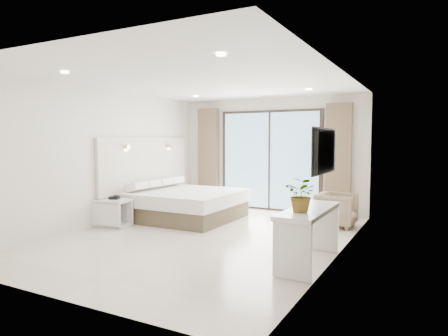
{
  "coord_description": "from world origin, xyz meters",
  "views": [
    {
      "loc": [
        3.53,
        -5.93,
        1.69
      ],
      "look_at": [
        0.17,
        0.4,
        1.19
      ],
      "focal_mm": 32.0,
      "sensor_mm": 36.0,
      "label": 1
    }
  ],
  "objects": [
    {
      "name": "nightstand",
      "position": [
        -1.99,
        -0.14,
        0.27
      ],
      "size": [
        0.65,
        0.56,
        0.53
      ],
      "rotation": [
        0.0,
        0.0,
        0.14
      ],
      "color": "silver",
      "rests_on": "ground"
    },
    {
      "name": "ground",
      "position": [
        0.0,
        0.0,
        0.0
      ],
      "size": [
        6.2,
        6.2,
        0.0
      ],
      "primitive_type": "plane",
      "color": "beige",
      "rests_on": "ground"
    },
    {
      "name": "phone",
      "position": [
        -1.99,
        -0.11,
        0.57
      ],
      "size": [
        0.22,
        0.2,
        0.06
      ],
      "primitive_type": "cube",
      "rotation": [
        0.0,
        0.0,
        0.38
      ],
      "color": "black",
      "rests_on": "nightstand"
    },
    {
      "name": "room_shell",
      "position": [
        -0.2,
        0.86,
        1.58
      ],
      "size": [
        4.62,
        6.22,
        2.72
      ],
      "color": "silver",
      "rests_on": "ground"
    },
    {
      "name": "plant",
      "position": [
        2.04,
        -0.98,
        0.95
      ],
      "size": [
        0.49,
        0.52,
        0.35
      ],
      "primitive_type": "imported",
      "rotation": [
        0.0,
        0.0,
        -0.2
      ],
      "color": "#33662D",
      "rests_on": "console_desk"
    },
    {
      "name": "bed",
      "position": [
        -1.22,
        1.2,
        0.32
      ],
      "size": [
        2.17,
        2.07,
        0.75
      ],
      "color": "brown",
      "rests_on": "ground"
    },
    {
      "name": "console_desk",
      "position": [
        2.04,
        -0.65,
        0.56
      ],
      "size": [
        0.5,
        1.6,
        0.77
      ],
      "color": "silver",
      "rests_on": "ground"
    },
    {
      "name": "armchair",
      "position": [
        1.85,
        1.95,
        0.36
      ],
      "size": [
        0.68,
        0.73,
        0.73
      ],
      "primitive_type": "imported",
      "rotation": [
        0.0,
        0.0,
        1.54
      ],
      "color": "#8D755C",
      "rests_on": "ground"
    }
  ]
}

